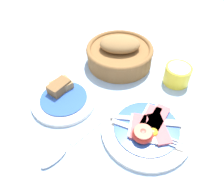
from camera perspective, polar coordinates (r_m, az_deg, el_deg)
ground_plane at (r=0.60m, az=4.21°, el=-7.24°), size 3.00×3.00×0.00m
breakfast_plate at (r=0.57m, az=9.07°, el=-10.05°), size 0.23×0.23×0.04m
bread_plate at (r=0.65m, az=-12.50°, el=-1.71°), size 0.19×0.19×0.04m
sugar_cup at (r=0.70m, az=16.72°, el=3.87°), size 0.08×0.08×0.06m
bread_basket at (r=0.74m, az=2.02°, el=9.52°), size 0.22×0.22×0.10m
teaspoon_by_saucer at (r=0.55m, az=-12.54°, el=-15.19°), size 0.10×0.18×0.01m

